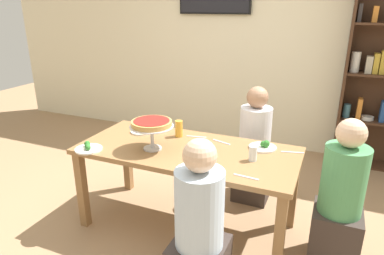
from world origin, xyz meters
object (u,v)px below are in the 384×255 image
at_px(deep_dish_pizza_stand, 152,125).
at_px(dining_table, 187,158).
at_px(water_glass_clear_near, 253,153).
at_px(cutlery_fork_far, 221,142).
at_px(salad_plate_far_diner, 88,148).
at_px(cutlery_knife_near, 196,137).
at_px(cutlery_fork_near, 246,177).
at_px(beer_glass_amber_tall, 179,129).
at_px(water_glass_clear_far, 161,124).
at_px(diner_near_right, 199,238).
at_px(diner_head_east, 339,206).
at_px(salad_plate_near_diner, 141,129).
at_px(cutlery_knife_far, 292,152).
at_px(salad_plate_spare, 263,146).
at_px(diner_far_right, 254,153).

bearing_deg(deep_dish_pizza_stand, dining_table, 24.73).
distance_m(water_glass_clear_near, cutlery_fork_far, 0.42).
height_order(salad_plate_far_diner, cutlery_knife_near, salad_plate_far_diner).
bearing_deg(water_glass_clear_near, salad_plate_far_diner, -165.72).
distance_m(dining_table, cutlery_fork_near, 0.65).
xyz_separation_m(salad_plate_far_diner, beer_glass_amber_tall, (0.55, 0.56, 0.06)).
distance_m(dining_table, water_glass_clear_far, 0.53).
distance_m(diner_near_right, cutlery_fork_far, 1.01).
bearing_deg(diner_head_east, salad_plate_near_diner, -6.28).
bearing_deg(cutlery_fork_near, diner_near_right, -107.37).
bearing_deg(cutlery_knife_far, cutlery_fork_far, -12.39).
height_order(diner_head_east, diner_near_right, same).
distance_m(beer_glass_amber_tall, water_glass_clear_far, 0.24).
distance_m(diner_head_east, water_glass_clear_far, 1.65).
height_order(diner_head_east, water_glass_clear_far, diner_head_east).
bearing_deg(salad_plate_near_diner, deep_dish_pizza_stand, -46.45).
xyz_separation_m(dining_table, deep_dish_pizza_stand, (-0.26, -0.12, 0.30)).
distance_m(dining_table, diner_head_east, 1.20).
distance_m(salad_plate_far_diner, beer_glass_amber_tall, 0.79).
bearing_deg(water_glass_clear_far, dining_table, -37.93).
bearing_deg(cutlery_knife_far, salad_plate_near_diner, -11.29).
xyz_separation_m(beer_glass_amber_tall, cutlery_knife_near, (0.15, 0.05, -0.07)).
bearing_deg(diner_near_right, salad_plate_near_diner, 46.08).
bearing_deg(diner_head_east, cutlery_knife_far, -33.55).
height_order(deep_dish_pizza_stand, cutlery_fork_far, deep_dish_pizza_stand).
bearing_deg(diner_near_right, water_glass_clear_far, 37.70).
relative_size(salad_plate_spare, cutlery_knife_far, 1.25).
xyz_separation_m(salad_plate_spare, cutlery_knife_far, (0.23, 0.01, -0.02)).
xyz_separation_m(dining_table, cutlery_knife_far, (0.81, 0.25, 0.09)).
bearing_deg(cutlery_fork_near, diner_head_east, 30.30).
xyz_separation_m(cutlery_fork_near, cutlery_fork_far, (-0.36, 0.54, 0.00)).
bearing_deg(dining_table, salad_plate_near_diner, 160.84).
height_order(diner_near_right, beer_glass_amber_tall, diner_near_right).
distance_m(beer_glass_amber_tall, cutlery_knife_near, 0.17).
bearing_deg(water_glass_clear_far, cutlery_fork_near, -32.11).
bearing_deg(water_glass_clear_near, water_glass_clear_far, 160.88).
distance_m(water_glass_clear_near, water_glass_clear_far, 1.01).
relative_size(diner_near_right, water_glass_clear_far, 9.75).
distance_m(diner_far_right, salad_plate_far_diner, 1.55).
bearing_deg(deep_dish_pizza_stand, salad_plate_far_diner, -154.80).
relative_size(water_glass_clear_near, cutlery_knife_near, 0.65).
bearing_deg(beer_glass_amber_tall, cutlery_knife_far, 1.85).
relative_size(diner_far_right, beer_glass_amber_tall, 7.81).
bearing_deg(diner_far_right, beer_glass_amber_tall, -51.54).
height_order(water_glass_clear_far, cutlery_fork_far, water_glass_clear_far).
height_order(diner_head_east, cutlery_fork_far, diner_head_east).
distance_m(deep_dish_pizza_stand, water_glass_clear_far, 0.48).
bearing_deg(beer_glass_amber_tall, deep_dish_pizza_stand, -102.83).
bearing_deg(water_glass_clear_far, diner_head_east, -11.17).
distance_m(diner_near_right, salad_plate_spare, 1.02).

